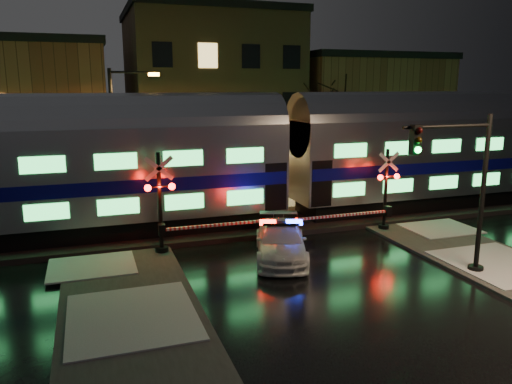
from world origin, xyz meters
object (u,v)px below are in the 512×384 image
Objects in this scene: crossing_signal_right at (379,199)px; traffic_light at (463,193)px; police_car at (281,241)px; streetlight at (118,133)px; crossing_signal_left at (170,213)px.

crossing_signal_right is 0.95× the size of traffic_light.
police_car is 10.59m from streetlight.
crossing_signal_left is 7.29m from streetlight.
police_car is 6.65m from traffic_light.
police_car is at bearing -161.61° from crossing_signal_right.
streetlight is (-1.36, 6.70, 2.53)m from crossing_signal_left.
traffic_light is at bearing -94.12° from crossing_signal_right.
crossing_signal_left is 1.02× the size of traffic_light.
traffic_light is at bearing -50.05° from streetlight.
streetlight is (-10.24, 12.23, 1.24)m from traffic_light.
streetlight is (-5.24, 8.50, 3.52)m from police_car.
crossing_signal_left is 0.78× the size of streetlight.
traffic_light is (5.01, -3.73, 2.28)m from police_car.
police_car is 4.39m from crossing_signal_left.
streetlight reaches higher than police_car.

